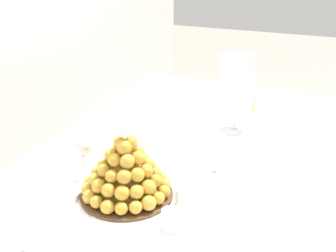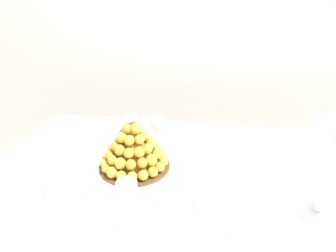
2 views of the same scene
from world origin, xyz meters
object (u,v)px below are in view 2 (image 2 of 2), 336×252
(dessert_cup_left, at_px, (53,183))
(macaron_goblet, at_px, (330,159))
(croquembouche, at_px, (134,147))
(wine_glass, at_px, (157,124))
(dessert_cup_mid_left, at_px, (92,188))
(dessert_cup_right, at_px, (202,199))
(dessert_cup_centre, at_px, (127,190))
(serving_tray, at_px, (134,181))
(dessert_cup_mid_right, at_px, (167,194))

(dessert_cup_left, xyz_separation_m, macaron_goblet, (0.77, 0.02, 0.14))
(croquembouche, xyz_separation_m, wine_glass, (0.05, 0.16, 0.02))
(dessert_cup_left, xyz_separation_m, dessert_cup_mid_left, (0.13, -0.00, -0.00))
(dessert_cup_left, distance_m, dessert_cup_right, 0.46)
(dessert_cup_centre, xyz_separation_m, macaron_goblet, (0.54, 0.02, 0.14))
(croquembouche, bearing_deg, wine_glass, 72.68)
(serving_tray, bearing_deg, dessert_cup_centre, -89.34)
(macaron_goblet, bearing_deg, serving_tray, 173.49)
(dessert_cup_centre, xyz_separation_m, wine_glass, (0.03, 0.33, 0.07))
(serving_tray, xyz_separation_m, dessert_cup_centre, (0.00, -0.09, 0.03))
(macaron_goblet, height_order, wine_glass, macaron_goblet)
(serving_tray, height_order, dessert_cup_right, dessert_cup_right)
(dessert_cup_right, bearing_deg, dessert_cup_centre, 178.75)
(dessert_cup_mid_left, xyz_separation_m, wine_glass, (0.14, 0.33, 0.07))
(wine_glass, bearing_deg, macaron_goblet, -31.02)
(serving_tray, distance_m, dessert_cup_mid_right, 0.15)
(dessert_cup_mid_left, height_order, dessert_cup_right, same)
(dessert_cup_mid_left, xyz_separation_m, dessert_cup_right, (0.33, -0.00, 0.00))
(dessert_cup_right, distance_m, macaron_goblet, 0.35)
(dessert_cup_right, height_order, wine_glass, wine_glass)
(croquembouche, xyz_separation_m, dessert_cup_mid_right, (0.14, -0.16, -0.05))
(croquembouche, relative_size, dessert_cup_centre, 3.93)
(dessert_cup_mid_left, relative_size, dessert_cup_centre, 0.84)
(croquembouche, distance_m, wine_glass, 0.17)
(dessert_cup_centre, distance_m, dessert_cup_right, 0.22)
(dessert_cup_left, bearing_deg, wine_glass, 51.20)
(dessert_cup_mid_left, bearing_deg, dessert_cup_right, -0.29)
(dessert_cup_right, relative_size, wine_glass, 0.36)
(croquembouche, relative_size, wine_glass, 1.79)
(croquembouche, height_order, dessert_cup_mid_right, croquembouche)
(dessert_cup_centre, relative_size, dessert_cup_mid_right, 1.03)
(dessert_cup_mid_right, bearing_deg, dessert_cup_left, -179.26)
(croquembouche, bearing_deg, dessert_cup_centre, -83.25)
(dessert_cup_mid_left, bearing_deg, dessert_cup_centre, 1.68)
(dessert_cup_mid_left, distance_m, dessert_cup_right, 0.33)
(dessert_cup_left, xyz_separation_m, dessert_cup_centre, (0.23, -0.00, 0.00))
(croquembouche, bearing_deg, dessert_cup_mid_right, -49.32)
(serving_tray, bearing_deg, dessert_cup_right, -21.92)
(dessert_cup_mid_left, xyz_separation_m, dessert_cup_centre, (0.11, 0.00, 0.00))
(wine_glass, bearing_deg, dessert_cup_centre, -95.50)
(serving_tray, relative_size, dessert_cup_left, 11.58)
(croquembouche, relative_size, dessert_cup_mid_right, 4.03)
(macaron_goblet, bearing_deg, dessert_cup_centre, -177.53)
(dessert_cup_centre, height_order, dessert_cup_right, dessert_cup_centre)
(dessert_cup_mid_left, bearing_deg, serving_tray, 39.53)
(dessert_cup_left, bearing_deg, dessert_cup_centre, -0.08)
(dessert_cup_centre, height_order, wine_glass, wine_glass)
(dessert_cup_mid_left, distance_m, macaron_goblet, 0.67)
(dessert_cup_mid_left, height_order, macaron_goblet, macaron_goblet)
(dessert_cup_mid_left, height_order, dessert_cup_centre, dessert_cup_centre)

